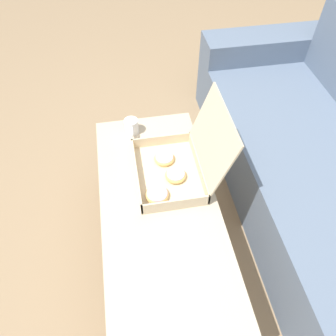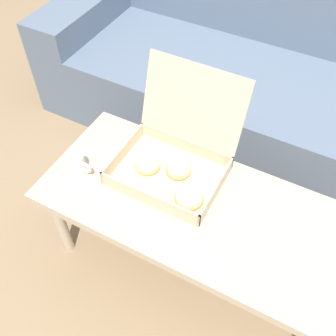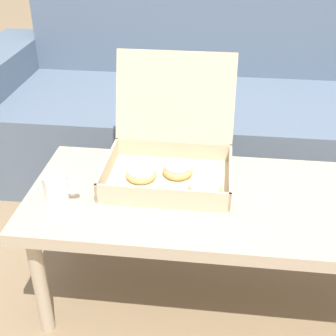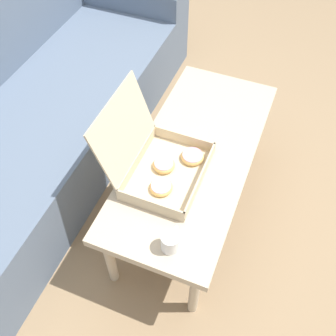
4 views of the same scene
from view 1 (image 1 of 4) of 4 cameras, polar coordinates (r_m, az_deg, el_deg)
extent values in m
plane|color=#937756|center=(1.82, 2.84, -13.49)|extent=(12.00, 12.00, 0.00)
cube|color=slate|center=(1.87, 24.22, -6.35)|extent=(1.99, 0.67, 0.40)
cube|color=slate|center=(2.54, 15.86, 15.96)|extent=(0.24, 0.87, 0.56)
cube|color=#C6B293|center=(1.46, -1.46, -7.10)|extent=(1.18, 0.51, 0.04)
cylinder|color=#C6B293|center=(1.95, -9.50, 1.62)|extent=(0.04, 0.04, 0.39)
cylinder|color=#C6B293|center=(1.97, 1.92, 3.11)|extent=(0.04, 0.04, 0.39)
cube|color=beige|center=(1.54, 0.00, -1.10)|extent=(0.40, 0.30, 0.01)
cube|color=beige|center=(1.50, -5.47, -1.03)|extent=(0.40, 0.01, 0.06)
cube|color=beige|center=(1.54, 5.35, 0.42)|extent=(0.40, 0.01, 0.06)
cube|color=beige|center=(1.64, -1.17, 4.85)|extent=(0.01, 0.30, 0.06)
cube|color=beige|center=(1.40, 1.38, -6.34)|extent=(0.01, 0.30, 0.06)
cube|color=beige|center=(1.42, 7.80, 5.19)|extent=(0.40, 0.10, 0.29)
torus|color=#E0B266|center=(1.58, -0.64, 1.66)|extent=(0.10, 0.10, 0.03)
cylinder|color=pink|center=(1.57, -0.65, 1.86)|extent=(0.08, 0.08, 0.01)
torus|color=#E0B266|center=(1.51, 1.34, -1.30)|extent=(0.10, 0.10, 0.03)
cylinder|color=pink|center=(1.50, 1.35, -1.09)|extent=(0.08, 0.08, 0.01)
torus|color=#E0B266|center=(1.45, -1.89, -4.69)|extent=(0.10, 0.10, 0.03)
cylinder|color=pink|center=(1.44, -1.90, -4.50)|extent=(0.09, 0.09, 0.01)
cylinder|color=white|center=(1.72, -6.39, 7.23)|extent=(0.07, 0.07, 0.08)
torus|color=white|center=(1.68, -6.24, 6.23)|extent=(0.05, 0.01, 0.05)
camera|label=2|loc=(0.83, -68.26, 19.00)|focal=42.00mm
camera|label=3|loc=(1.41, -60.05, 8.42)|focal=50.00mm
camera|label=4|loc=(1.94, -27.20, 51.82)|focal=42.00mm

